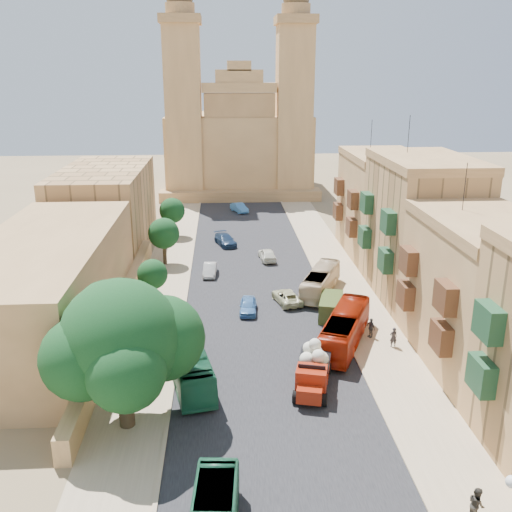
{
  "coord_description": "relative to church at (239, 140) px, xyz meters",
  "views": [
    {
      "loc": [
        -3.27,
        -27.51,
        21.24
      ],
      "look_at": [
        0.0,
        26.0,
        4.0
      ],
      "focal_mm": 40.0,
      "sensor_mm": 36.0,
      "label": 1
    }
  ],
  "objects": [
    {
      "name": "kerb_west",
      "position": [
        -7.0,
        -48.61,
        -9.46
      ],
      "size": [
        0.25,
        140.0,
        0.12
      ],
      "primitive_type": "cube",
      "color": "tan",
      "rests_on": "ground"
    },
    {
      "name": "street_tree_b",
      "position": [
        -10.0,
        -54.61,
        -6.53
      ],
      "size": [
        2.91,
        2.91,
        4.47
      ],
      "color": "#34291A",
      "rests_on": "ground"
    },
    {
      "name": "kerb_east",
      "position": [
        7.0,
        -48.61,
        -9.46
      ],
      "size": [
        0.25,
        140.0,
        0.12
      ],
      "primitive_type": "cube",
      "color": "tan",
      "rests_on": "ground"
    },
    {
      "name": "west_building_mid",
      "position": [
        -18.0,
        -34.61,
        -4.52
      ],
      "size": [
        10.0,
        22.0,
        10.0
      ],
      "primitive_type": "cube",
      "color": "tan",
      "rests_on": "ground"
    },
    {
      "name": "street_tree_c",
      "position": [
        -10.0,
        -42.61,
        -5.83
      ],
      "size": [
        3.58,
        3.58,
        5.51
      ],
      "color": "#34291A",
      "rests_on": "ground"
    },
    {
      "name": "car_blue_b",
      "position": [
        -0.5,
        -17.01,
        -8.81
      ],
      "size": [
        3.01,
        4.53,
        1.41
      ],
      "primitive_type": "imported",
      "rotation": [
        0.0,
        0.0,
        0.39
      ],
      "color": "#4283C0",
      "rests_on": "ground"
    },
    {
      "name": "pedestrian_c",
      "position": [
        9.02,
        -63.11,
        -8.66
      ],
      "size": [
        0.8,
        1.09,
        1.72
      ],
      "primitive_type": "imported",
      "rotation": [
        0.0,
        0.0,
        5.14
      ],
      "color": "#3F3F40",
      "rests_on": "ground"
    },
    {
      "name": "car_white_b",
      "position": [
        1.98,
        -41.89,
        -8.8
      ],
      "size": [
        2.1,
        4.36,
        1.43
      ],
      "primitive_type": "imported",
      "rotation": [
        0.0,
        0.0,
        3.24
      ],
      "color": "silver",
      "rests_on": "ground"
    },
    {
      "name": "townhouse_d",
      "position": [
        15.95,
        -39.61,
        -3.36
      ],
      "size": [
        9.0,
        14.0,
        15.9
      ],
      "color": "tan",
      "rests_on": "ground"
    },
    {
      "name": "red_truck",
      "position": [
        2.9,
        -70.86,
        -8.03
      ],
      "size": [
        3.51,
        6.1,
        3.38
      ],
      "color": "maroon",
      "rests_on": "ground"
    },
    {
      "name": "west_wall",
      "position": [
        -12.5,
        -58.61,
        -8.62
      ],
      "size": [
        1.0,
        40.0,
        1.8
      ],
      "primitive_type": "cube",
      "color": "tan",
      "rests_on": "ground"
    },
    {
      "name": "olive_pickup",
      "position": [
        6.5,
        -58.61,
        -8.62
      ],
      "size": [
        2.98,
        4.76,
        1.82
      ],
      "color": "#39481B",
      "rests_on": "ground"
    },
    {
      "name": "ficus_tree",
      "position": [
        -9.41,
        -74.61,
        -3.78
      ],
      "size": [
        9.71,
        8.93,
        9.71
      ],
      "color": "#34291A",
      "rests_on": "ground"
    },
    {
      "name": "street_tree_a",
      "position": [
        -10.0,
        -66.61,
        -6.19
      ],
      "size": [
        3.23,
        3.23,
        4.97
      ],
      "color": "#34291A",
      "rests_on": "ground"
    },
    {
      "name": "car_cream",
      "position": [
        2.83,
        -55.19,
        -8.9
      ],
      "size": [
        3.06,
        4.8,
        1.23
      ],
      "primitive_type": "imported",
      "rotation": [
        0.0,
        0.0,
        3.39
      ],
      "color": "#BBB88A",
      "rests_on": "ground"
    },
    {
      "name": "sidewalk_east",
      "position": [
        9.5,
        -48.61,
        -9.51
      ],
      "size": [
        5.0,
        140.0,
        0.01
      ],
      "primitive_type": "cube",
      "color": "tan",
      "rests_on": "ground"
    },
    {
      "name": "bus_cream_east",
      "position": [
        6.5,
        -52.83,
        -8.24
      ],
      "size": [
        5.53,
        9.24,
        2.54
      ],
      "primitive_type": "imported",
      "rotation": [
        0.0,
        0.0,
        2.74
      ],
      "color": "beige",
      "rests_on": "ground"
    },
    {
      "name": "ground",
      "position": [
        0.0,
        -78.61,
        -9.52
      ],
      "size": [
        260.0,
        260.0,
        0.0
      ],
      "primitive_type": "plane",
      "color": "#7B6546"
    },
    {
      "name": "car_dkblue",
      "position": [
        -2.91,
        -35.3,
        -8.82
      ],
      "size": [
        3.29,
        5.17,
        1.4
      ],
      "primitive_type": "imported",
      "rotation": [
        0.0,
        0.0,
        0.3
      ],
      "color": "#1A2E4D",
      "rests_on": "ground"
    },
    {
      "name": "bus_red_east",
      "position": [
        6.5,
        -64.37,
        -8.09
      ],
      "size": [
        6.3,
        10.36,
        2.86
      ],
      "primitive_type": "imported",
      "rotation": [
        0.0,
        0.0,
        2.73
      ],
      "color": "#9A1A06",
      "rests_on": "ground"
    },
    {
      "name": "street_tree_d",
      "position": [
        -10.0,
        -30.61,
        -5.97
      ],
      "size": [
        3.44,
        3.44,
        5.29
      ],
      "color": "#34291A",
      "rests_on": "ground"
    },
    {
      "name": "church",
      "position": [
        0.0,
        0.0,
        0.0
      ],
      "size": [
        28.0,
        22.5,
        36.3
      ],
      "color": "tan",
      "rests_on": "ground"
    },
    {
      "name": "townhouse_b",
      "position": [
        15.95,
        -67.61,
        -3.86
      ],
      "size": [
        9.0,
        14.0,
        14.9
      ],
      "color": "tan",
      "rests_on": "ground"
    },
    {
      "name": "road_surface",
      "position": [
        0.0,
        -48.61,
        -9.51
      ],
      "size": [
        14.0,
        140.0,
        0.01
      ],
      "primitive_type": "cube",
      "color": "black",
      "rests_on": "ground"
    },
    {
      "name": "pedestrian_b",
      "position": [
        9.0,
        -83.84,
        -8.56
      ],
      "size": [
        0.72,
        0.93,
        1.91
      ],
      "primitive_type": "imported",
      "rotation": [
        0.0,
        0.0,
        1.57
      ],
      "color": "#2D2923",
      "rests_on": "ground"
    },
    {
      "name": "townhouse_c",
      "position": [
        15.95,
        -53.61,
        -2.61
      ],
      "size": [
        9.0,
        14.0,
        17.4
      ],
      "color": "tan",
      "rests_on": "ground"
    },
    {
      "name": "west_building_low",
      "position": [
        -18.0,
        -60.61,
        -5.32
      ],
      "size": [
        10.0,
        28.0,
        8.4
      ],
      "primitive_type": "cube",
      "color": "#A17546",
      "rests_on": "ground"
    },
    {
      "name": "pedestrian_a",
      "position": [
        10.41,
        -64.97,
        -8.67
      ],
      "size": [
        0.65,
        0.46,
        1.69
      ],
      "primitive_type": "imported",
      "rotation": [
        0.0,
        0.0,
        3.24
      ],
      "color": "black",
      "rests_on": "ground"
    },
    {
      "name": "sidewalk_west",
      "position": [
        -9.5,
        -48.61,
        -9.51
      ],
      "size": [
        5.0,
        140.0,
        0.01
      ],
      "primitive_type": "cube",
      "color": "tan",
      "rests_on": "ground"
    },
    {
      "name": "car_white_a",
      "position": [
        -4.74,
        -46.73,
        -8.88
      ],
      "size": [
        1.54,
        3.93,
        1.27
      ],
      "primitive_type": "imported",
      "rotation": [
        0.0,
        0.0,
        -0.05
      ],
      "color": "beige",
      "rests_on": "ground"
    },
    {
      "name": "bus_green_north",
      "position": [
        -5.95,
        -69.04,
        -8.1
      ],
      "size": [
        4.43,
        10.44,
        2.83
      ],
      "primitive_type": "imported",
      "rotation": [
        0.0,
        0.0,
        0.21
      ],
      "color": "#1D6642",
      "rests_on": "ground"
    },
    {
      "name": "car_blue_a",
      "position": [
        -1.02,
        -57.28,
        -8.86
      ],
      "size": [
        1.84,
        3.96,
        1.31
      ],
      "primitive_type": "imported",
      "rotation": [
        0.0,
        0.0,
        -0.08
      ],
      "color": "#437AB7",
      "rests_on": "ground"
    }
  ]
}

